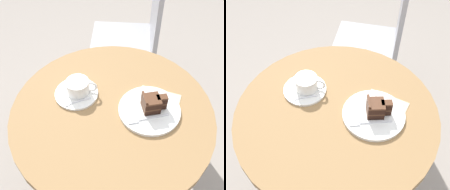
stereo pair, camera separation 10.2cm
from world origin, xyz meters
The scene contains 10 objects.
ground_plane centered at (0.00, 0.00, -0.01)m, with size 4.40×4.40×0.01m, color gray.
cafe_table centered at (0.00, 0.00, 0.59)m, with size 0.74×0.74×0.70m.
saucer centered at (-0.14, 0.08, 0.71)m, with size 0.16×0.16×0.01m.
coffee_cup centered at (-0.13, 0.08, 0.74)m, with size 0.12×0.09×0.06m.
teaspoon centered at (-0.14, 0.03, 0.72)m, with size 0.10×0.04×0.00m.
cake_plate centered at (0.13, 0.00, 0.71)m, with size 0.22×0.22×0.01m.
cake_slice centered at (0.14, 0.00, 0.75)m, with size 0.09×0.07×0.07m.
fork centered at (0.11, -0.05, 0.72)m, with size 0.15×0.05×0.00m.
napkin centered at (0.16, 0.02, 0.71)m, with size 0.20×0.20×0.00m.
cafe_chair centered at (0.14, 0.72, 0.52)m, with size 0.40×0.40×0.87m.
Camera 1 is at (0.01, -0.63, 1.51)m, focal length 45.00 mm.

